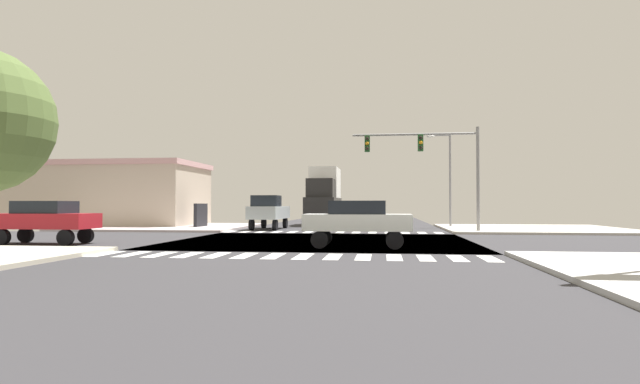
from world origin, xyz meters
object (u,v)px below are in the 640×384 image
at_px(sedan_farside_1, 45,218).
at_px(suv_leading_1, 317,207).
at_px(street_lamp, 446,171).
at_px(pickup_crossing_1, 269,211).
at_px(bank_building, 109,194).
at_px(traffic_signal_mast, 428,154).
at_px(box_truck_nearside_1, 324,195).
at_px(sedan_queued_2, 358,220).

relative_size(sedan_farside_1, suv_leading_1, 0.93).
distance_m(street_lamp, sedan_farside_1, 26.65).
relative_size(pickup_crossing_1, suv_leading_1, 1.11).
bearing_deg(bank_building, traffic_signal_mast, -14.49).
bearing_deg(box_truck_nearside_1, suv_leading_1, -80.87).
height_order(box_truck_nearside_1, sedan_queued_2, box_truck_nearside_1).
bearing_deg(traffic_signal_mast, bank_building, 165.51).
relative_size(bank_building, pickup_crossing_1, 3.17).
distance_m(street_lamp, pickup_crossing_1, 13.58).
bearing_deg(suv_leading_1, bank_building, 58.45).
height_order(street_lamp, box_truck_nearside_1, street_lamp).
bearing_deg(bank_building, box_truck_nearside_1, 13.34).
distance_m(box_truck_nearside_1, suv_leading_1, 18.95).
bearing_deg(street_lamp, box_truck_nearside_1, 159.63).
height_order(bank_building, pickup_crossing_1, bank_building).
relative_size(bank_building, suv_leading_1, 3.52).
bearing_deg(sedan_queued_2, box_truck_nearside_1, 10.19).
xyz_separation_m(bank_building, pickup_crossing_1, (13.93, -3.61, -1.24)).
bearing_deg(box_truck_nearside_1, sedan_farside_1, 65.60).
bearing_deg(street_lamp, traffic_signal_mast, -106.17).
bearing_deg(traffic_signal_mast, box_truck_nearside_1, 126.40).
xyz_separation_m(traffic_signal_mast, street_lamp, (1.97, 6.80, -0.57)).
distance_m(sedan_farside_1, suv_leading_1, 40.82).
height_order(traffic_signal_mast, pickup_crossing_1, traffic_signal_mast).
relative_size(box_truck_nearside_1, sedan_farside_1, 1.67).
bearing_deg(bank_building, sedan_queued_2, -40.16).
distance_m(street_lamp, sedan_queued_2, 19.16).
distance_m(bank_building, sedan_queued_2, 27.27).
distance_m(bank_building, pickup_crossing_1, 14.45).
relative_size(bank_building, sedan_queued_2, 3.77).
relative_size(box_truck_nearside_1, pickup_crossing_1, 1.41).
bearing_deg(suv_leading_1, box_truck_nearside_1, 99.13).
relative_size(sedan_farside_1, sedan_queued_2, 1.00).
height_order(traffic_signal_mast, street_lamp, street_lamp).
bearing_deg(sedan_queued_2, bank_building, 49.84).
xyz_separation_m(box_truck_nearside_1, sedan_farside_1, (-9.79, -21.58, -1.45)).
bearing_deg(suv_leading_1, sedan_farside_1, 80.43).
xyz_separation_m(street_lamp, sedan_queued_2, (-5.74, -18.01, -3.14)).
bearing_deg(sedan_queued_2, suv_leading_1, 9.69).
distance_m(street_lamp, suv_leading_1, 25.73).
xyz_separation_m(traffic_signal_mast, sedan_farside_1, (-17.43, -11.21, -3.71)).
distance_m(traffic_signal_mast, bank_building, 25.49).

